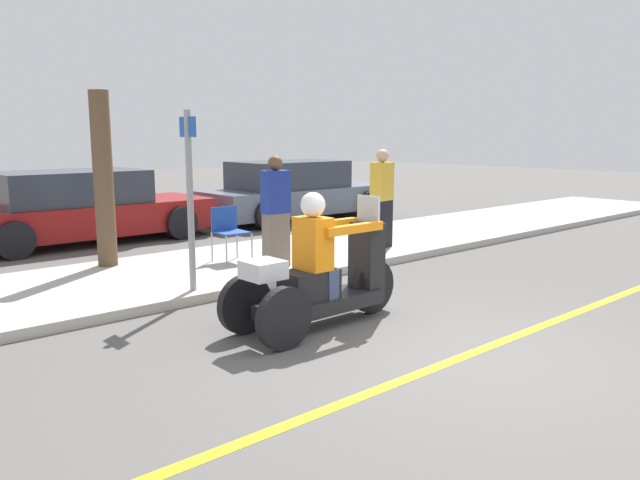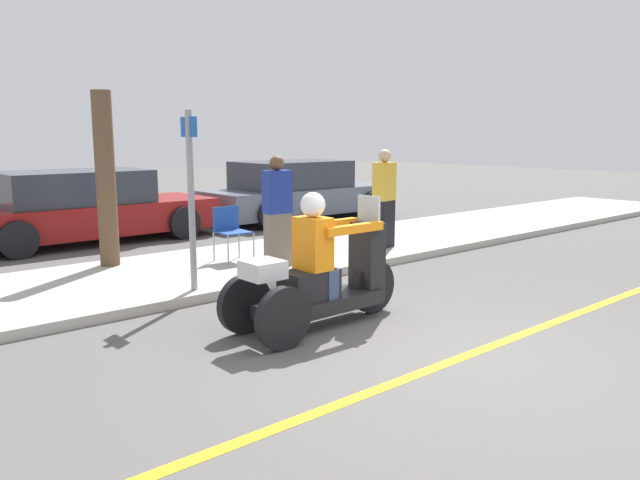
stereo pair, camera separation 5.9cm
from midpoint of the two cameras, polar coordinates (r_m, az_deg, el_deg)
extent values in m
plane|color=#565451|center=(5.98, 12.96, -10.50)|extent=(60.00, 60.00, 0.00)
cube|color=gold|center=(5.72, 10.93, -11.32)|extent=(24.00, 0.12, 0.01)
cube|color=#B2ADA3|center=(9.31, -10.48, -2.74)|extent=(28.00, 2.80, 0.12)
cylinder|color=black|center=(7.20, 5.08, -4.24)|extent=(0.62, 0.10, 0.62)
cylinder|color=black|center=(5.97, -3.07, -7.16)|extent=(0.62, 0.10, 0.62)
cylinder|color=black|center=(6.48, -6.63, -5.86)|extent=(0.62, 0.10, 0.62)
cube|color=black|center=(6.68, 0.25, -5.86)|extent=(1.48, 0.46, 0.15)
cube|color=black|center=(6.53, -0.73, -4.10)|extent=(0.59, 0.36, 0.32)
cube|color=black|center=(7.07, 4.55, -1.97)|extent=(0.24, 0.36, 0.89)
cube|color=silver|center=(6.98, 4.73, 2.84)|extent=(0.03, 0.33, 0.30)
cube|color=silver|center=(6.12, -4.98, -2.70)|extent=(0.36, 0.36, 0.18)
cube|color=orange|center=(6.47, -0.40, -0.31)|extent=(0.26, 0.38, 0.55)
sphere|color=white|center=(6.41, -0.40, 3.25)|extent=(0.26, 0.26, 0.26)
cube|color=#38476B|center=(6.56, 1.16, -4.05)|extent=(0.14, 0.14, 0.32)
cube|color=#38476B|center=(6.73, -0.21, -3.68)|extent=(0.14, 0.14, 0.32)
cube|color=orange|center=(6.57, 3.39, 1.04)|extent=(0.80, 0.09, 0.09)
cube|color=orange|center=(6.86, 1.06, 1.42)|extent=(0.80, 0.09, 0.09)
cube|color=#726656|center=(9.12, -3.70, 0.03)|extent=(0.37, 0.26, 0.78)
cube|color=navy|center=(9.03, -3.75, 4.41)|extent=(0.40, 0.27, 0.62)
sphere|color=brown|center=(9.00, -3.78, 7.04)|extent=(0.21, 0.21, 0.21)
cube|color=black|center=(10.68, 6.00, 1.48)|extent=(0.40, 0.30, 0.81)
cube|color=gold|center=(10.60, 6.07, 5.34)|extent=(0.43, 0.31, 0.64)
sphere|color=beige|center=(10.58, 6.11, 7.66)|extent=(0.22, 0.22, 0.22)
cylinder|color=#A5A8AD|center=(9.25, -8.21, -0.99)|extent=(0.02, 0.02, 0.44)
cylinder|color=#A5A8AD|center=(9.47, -5.90, -0.69)|extent=(0.02, 0.02, 0.44)
cylinder|color=#A5A8AD|center=(9.63, -9.50, -0.60)|extent=(0.02, 0.02, 0.44)
cylinder|color=#A5A8AD|center=(9.84, -7.25, -0.32)|extent=(0.02, 0.02, 0.44)
cube|color=#1E479E|center=(9.51, -7.75, 0.72)|extent=(0.46, 0.46, 0.02)
cube|color=#1E479E|center=(9.67, -8.42, 1.93)|extent=(0.44, 0.05, 0.38)
cube|color=maroon|center=(12.64, -20.26, 1.93)|extent=(4.69, 1.78, 0.57)
cube|color=#2D333D|center=(12.50, -21.42, 4.52)|extent=(2.58, 1.61, 0.61)
cylinder|color=black|center=(12.48, -12.21, 1.56)|extent=(0.64, 0.22, 0.64)
cylinder|color=black|center=(14.06, -15.72, 2.31)|extent=(0.64, 0.22, 0.64)
cylinder|color=black|center=(11.36, -25.79, 0.02)|extent=(0.64, 0.22, 0.64)
cube|color=slate|center=(15.02, -1.74, 3.71)|extent=(4.77, 1.75, 0.60)
cube|color=#2D333D|center=(14.82, -2.47, 6.00)|extent=(2.62, 1.58, 0.63)
cylinder|color=black|center=(15.43, 4.80, 3.26)|extent=(0.64, 0.22, 0.64)
cylinder|color=black|center=(16.70, 0.49, 3.78)|extent=(0.64, 0.22, 0.64)
cylinder|color=black|center=(13.41, -4.52, 2.30)|extent=(0.64, 0.22, 0.64)
cylinder|color=black|center=(14.84, -8.54, 2.94)|extent=(0.64, 0.22, 0.64)
cylinder|color=brown|center=(9.57, -18.84, 5.26)|extent=(0.28, 0.28, 2.53)
cylinder|color=gray|center=(7.75, -11.47, 3.44)|extent=(0.08, 0.08, 2.20)
cube|color=#1E51AD|center=(7.71, -11.70, 10.10)|extent=(0.02, 0.36, 0.24)
camera|label=1|loc=(0.03, -89.74, 0.04)|focal=35.00mm
camera|label=2|loc=(0.03, 90.26, -0.04)|focal=35.00mm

